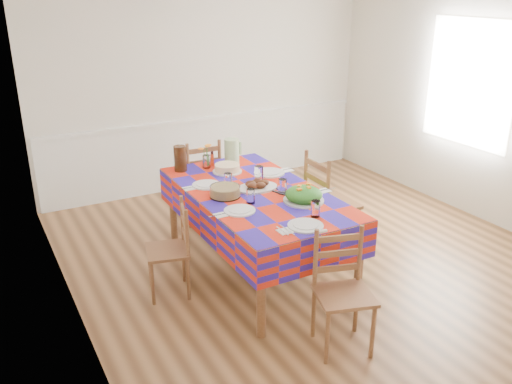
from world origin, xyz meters
The scene contains 23 objects.
room centered at (0.00, 0.00, 1.35)m, with size 4.58×5.08×2.78m.
wainscot centered at (0.00, 2.48, 0.49)m, with size 4.41×0.06×0.92m.
window_right centered at (2.23, 0.30, 1.50)m, with size 1.40×1.40×0.00m, color white.
dining_table centered at (-0.61, 0.10, 0.71)m, with size 1.10×2.05×0.80m.
setting_near_head centered at (-0.58, -0.71, 0.83)m, with size 0.45×0.30×0.13m.
setting_left_near centered at (-0.89, -0.20, 0.83)m, with size 0.48×0.28×0.13m.
setting_left_far centered at (-0.89, 0.40, 0.83)m, with size 0.48×0.29×0.13m.
setting_right_near centered at (-0.31, -0.15, 0.83)m, with size 0.53×0.30×0.14m.
setting_right_far centered at (-0.33, 0.40, 0.83)m, with size 0.57×0.33×0.15m.
meat_platter centered at (-0.57, 0.15, 0.83)m, with size 0.39×0.28×0.08m.
salad_platter centered at (-0.37, -0.31, 0.86)m, with size 0.35×0.35×0.15m.
pasta_bowl centered at (-0.91, 0.11, 0.85)m, with size 0.27×0.27×0.10m.
cake centered at (-0.61, 0.69, 0.84)m, with size 0.29×0.29×0.08m.
serving_utensils centered at (-0.43, -0.02, 0.80)m, with size 0.15×0.34×0.01m.
flower_vase centered at (-0.73, 0.91, 0.90)m, with size 0.16×0.13×0.25m.
hot_sauce centered at (-0.65, 0.96, 0.87)m, with size 0.04×0.04×0.15m, color #B52E0E.
green_pitcher centered at (-0.45, 0.91, 0.93)m, with size 0.15×0.15×0.26m, color #AFD596.
tea_pitcher centered at (-1.00, 0.96, 0.93)m, with size 0.13×0.13×0.25m, color black.
name_card centered at (-0.58, -0.90, 0.81)m, with size 0.08×0.02×0.02m, color silver.
chair_near centered at (-0.60, -1.20, 0.45)m, with size 0.50×0.48×0.91m.
chair_far centered at (-0.61, 1.39, 0.48)m, with size 0.44×0.42×0.97m.
chair_left centered at (-1.44, 0.09, 0.41)m, with size 0.43×0.45×0.84m.
chair_right centered at (0.20, 0.10, 0.51)m, with size 0.45×0.47×1.03m.
Camera 1 is at (-2.79, -3.90, 2.57)m, focal length 38.00 mm.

